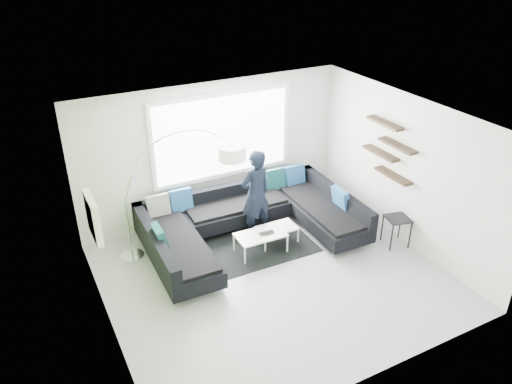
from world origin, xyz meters
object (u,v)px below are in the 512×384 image
(laptop, at_px, (267,234))
(arc_lamp, at_px, (125,201))
(side_table, at_px, (396,231))
(person, at_px, (256,194))
(coffee_table, at_px, (269,238))
(sectional_sofa, at_px, (253,225))

(laptop, bearing_deg, arc_lamp, 160.97)
(side_table, xyz_separation_m, person, (-2.17, 1.54, 0.60))
(coffee_table, bearing_deg, arc_lamp, 161.23)
(arc_lamp, distance_m, person, 2.40)
(person, bearing_deg, arc_lamp, -18.17)
(coffee_table, relative_size, side_table, 2.03)
(sectional_sofa, xyz_separation_m, person, (0.18, 0.22, 0.51))
(sectional_sofa, relative_size, arc_lamp, 1.70)
(coffee_table, relative_size, arc_lamp, 0.50)
(sectional_sofa, bearing_deg, side_table, -28.04)
(laptop, bearing_deg, person, 86.10)
(coffee_table, bearing_deg, side_table, -24.26)
(arc_lamp, relative_size, side_table, 4.08)
(laptop, bearing_deg, coffee_table, 56.39)
(coffee_table, xyz_separation_m, person, (-0.01, 0.52, 0.69))
(sectional_sofa, bearing_deg, coffee_table, -56.25)
(arc_lamp, distance_m, laptop, 2.59)
(sectional_sofa, relative_size, person, 2.26)
(coffee_table, bearing_deg, person, 92.38)
(laptop, bearing_deg, sectional_sofa, 104.71)
(sectional_sofa, bearing_deg, arc_lamp, 166.93)
(sectional_sofa, bearing_deg, person, 52.31)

